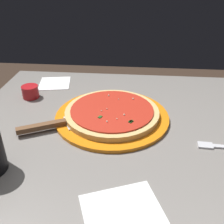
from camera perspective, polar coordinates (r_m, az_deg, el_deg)
name	(u,v)px	position (r m, az deg, el deg)	size (l,w,h in m)	color
restaurant_table	(122,171)	(0.81, 2.32, -12.74)	(0.90, 0.77, 0.76)	black
serving_plate	(112,116)	(0.76, 0.00, -0.97)	(0.33, 0.33, 0.01)	orange
pizza	(112,112)	(0.75, 0.00, -0.01)	(0.27, 0.27, 0.02)	#DBB26B
pizza_server	(57,124)	(0.72, -12.04, -2.62)	(0.22, 0.14, 0.01)	silver
cup_small_sauce	(30,92)	(0.91, -17.48, 4.26)	(0.05, 0.05, 0.04)	#B2191E
napkin_folded_right	(55,83)	(1.00, -12.45, 6.18)	(0.11, 0.12, 0.00)	white
napkin_loose_left	(123,211)	(0.51, 2.33, -20.97)	(0.14, 0.12, 0.00)	white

